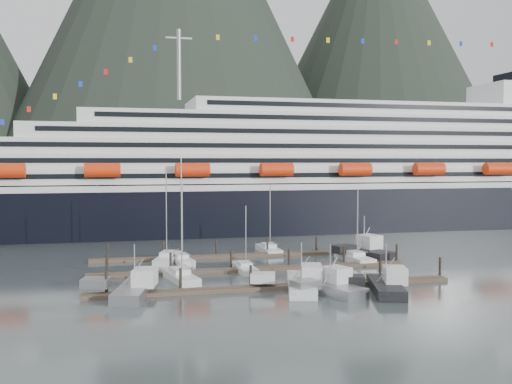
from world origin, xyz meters
TOP-DOWN VIEW (x-y plane):
  - ground at (0.00, 0.00)m, footprint 1600.00×1600.00m
  - mountains at (52.48, 588.54)m, footprint 870.00×440.00m
  - cruise_ship at (30.03, 54.94)m, footprint 210.00×30.40m
  - dock_near at (-4.93, -9.95)m, footprint 48.18×2.28m
  - dock_mid at (-4.93, 3.05)m, footprint 48.18×2.28m
  - dock_far at (-4.93, 16.05)m, footprint 48.18×2.28m
  - sailboat_a at (-14.49, 12.62)m, footprint 3.57×8.66m
  - sailboat_b at (-16.29, -1.34)m, footprint 4.66×10.99m
  - sailboat_c at (-6.20, 2.99)m, footprint 2.57×8.71m
  - sailboat_e at (-16.44, 14.30)m, footprint 5.83×11.08m
  - sailboat_f at (1.95, 19.79)m, footprint 2.77×9.42m
  - sailboat_h at (13.13, 7.30)m, footprint 3.44×9.98m
  - trawler_a at (-22.77, -9.22)m, footprint 9.61×12.91m
  - trawler_b at (0.83, -13.94)m, footprint 8.89×10.82m
  - trawler_c at (-1.97, -10.80)m, footprint 9.93×13.34m
  - trawler_d at (7.76, -14.96)m, footprint 9.25×11.79m
  - trawler_e at (16.33, 11.04)m, footprint 10.15×12.52m

SIDE VIEW (x-z plane):
  - ground at x=0.00m, z-range 0.00..0.00m
  - dock_near at x=-4.93m, z-range -1.29..1.91m
  - dock_mid at x=-4.93m, z-range -1.29..1.91m
  - dock_far at x=-4.93m, z-range -1.29..1.91m
  - sailboat_c at x=-6.20m, z-range -4.71..5.49m
  - sailboat_a at x=-14.49m, z-range -6.13..6.96m
  - sailboat_f at x=1.95m, z-range -5.97..6.82m
  - sailboat_h at x=13.13m, z-range -5.74..6.59m
  - sailboat_e at x=-16.44m, z-range -7.33..8.22m
  - sailboat_b at x=-16.29m, z-range -8.17..9.08m
  - trawler_c at x=-1.97m, z-range -2.43..4.14m
  - trawler_b at x=0.83m, z-range -2.47..4.20m
  - trawler_d at x=7.76m, z-range -2.48..4.22m
  - trawler_a at x=-22.77m, z-range -2.54..4.30m
  - trawler_e at x=16.33m, z-range -2.92..4.85m
  - cruise_ship at x=30.03m, z-range -13.11..37.19m
  - mountains at x=52.48m, z-range -46.60..373.40m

